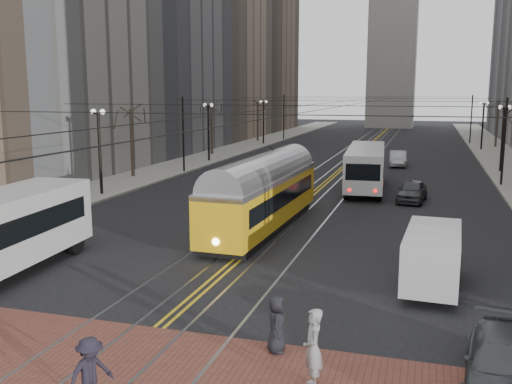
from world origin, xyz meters
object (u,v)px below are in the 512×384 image
Objects in this scene: sedan_grey at (412,191)px; pedestrian_b at (313,349)px; sedan_silver at (398,159)px; streetcar at (263,200)px; pedestrian_a at (276,324)px; rear_bus at (366,168)px; cargo_van at (432,260)px; sedan_parked at (506,366)px; pedestrian_d at (90,373)px.

sedan_grey is 2.05× the size of pedestrian_b.
pedestrian_b is at bearing -92.51° from sedan_silver.
pedestrian_a is (4.29, -13.62, -0.70)m from streetcar.
rear_bus is 2.40× the size of cargo_van.
pedestrian_d reaches higher than sedan_parked.
cargo_van is 1.05× the size of sedan_parked.
streetcar is 17.62m from pedestrian_d.
pedestrian_a reaches higher than sedan_parked.
pedestrian_d is at bearing -96.42° from sedan_grey.
cargo_van is 7.25m from sedan_parked.
pedestrian_d reaches higher than sedan_grey.
sedan_silver is 0.95× the size of sedan_parked.
sedan_silver is 45.70m from pedestrian_d.
sedan_grey is at bearing 102.75° from sedan_parked.
cargo_van is 3.06× the size of pedestrian_a.
rear_bus is at bearing -12.05° from pedestrian_a.
streetcar reaches higher than sedan_grey.
sedan_parked is at bearing -42.56° from pedestrian_d.
pedestrian_a is at bearing -118.93° from cargo_van.
sedan_grey is at bearing -53.99° from rear_bus.
rear_bus reaches higher than cargo_van.
sedan_silver is (5.34, 27.92, -0.78)m from streetcar.
pedestrian_d reaches higher than pedestrian_a.
pedestrian_b is (0.27, -43.16, 0.28)m from sedan_silver.
rear_bus is at bearing 21.43° from pedestrian_d.
streetcar is 14.44m from rear_bus.
pedestrian_a is (-1.05, -41.54, 0.08)m from sedan_silver.
pedestrian_a is 0.80× the size of pedestrian_b.
cargo_van reaches higher than sedan_parked.
pedestrian_b reaches higher than sedan_parked.
pedestrian_a is (-4.05, -6.54, -0.27)m from cargo_van.
streetcar is 16.25m from pedestrian_b.
pedestrian_d is (-7.28, -10.50, -0.21)m from cargo_van.
pedestrian_b reaches higher than pedestrian_d.
sedan_grey is 0.88× the size of sedan_parked.
pedestrian_b is at bearing -90.48° from rear_bus.
streetcar is at bearing 4.31° from pedestrian_a.
sedan_grey is (-1.16, 16.96, -0.38)m from cargo_van.
sedan_grey is (7.18, 9.88, -0.81)m from streetcar.
rear_bus is (3.75, 13.95, 0.01)m from streetcar.
rear_bus is 5.86× the size of pedestrian_b.
cargo_van is at bearing -79.93° from sedan_grey.
streetcar is at bearing -103.70° from sedan_silver.
pedestrian_d is at bearing 127.57° from pedestrian_a.
sedan_parked is (6.25, -28.07, -0.84)m from rear_bus.
pedestrian_b is at bearing -67.88° from streetcar.
cargo_van is at bearing -8.45° from pedestrian_d.
streetcar is 2.64× the size of cargo_van.
pedestrian_a is at bearing -158.36° from pedestrian_b.
rear_bus is 28.77m from sedan_parked.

